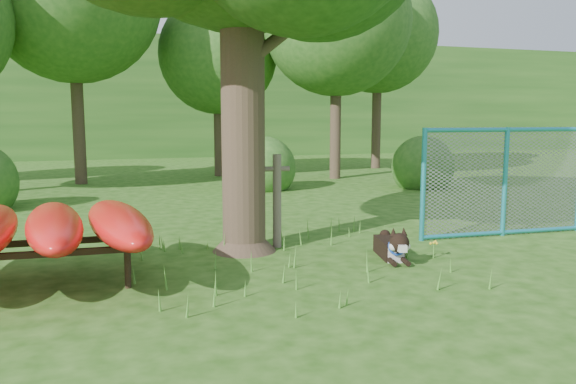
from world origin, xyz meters
name	(u,v)px	position (x,y,z in m)	size (l,w,h in m)	color
ground	(303,287)	(0.00, 0.00, 0.00)	(80.00, 80.00, 0.00)	#1E480E
wooden_post	(277,198)	(0.31, 2.11, 0.78)	(0.40, 0.15, 1.47)	brown
kayak_rack	(21,228)	(-3.21, 0.96, 0.74)	(3.10, 2.91, 0.96)	black
husky_dog	(392,247)	(1.67, 0.83, 0.19)	(0.49, 1.18, 0.54)	black
fence_section	(505,182)	(4.29, 1.73, 0.94)	(3.21, 0.22, 3.12)	teal
wildflower_clump	(434,244)	(2.29, 0.73, 0.20)	(0.12, 0.10, 0.25)	#4B8C2D
bg_tree_c	(218,55)	(1.50, 13.00, 4.11)	(4.00, 4.00, 6.12)	#372A1E
bg_tree_d	(337,21)	(5.00, 11.00, 5.08)	(4.80, 4.80, 7.50)	#372A1E
bg_tree_e	(378,34)	(8.00, 14.00, 5.23)	(4.60, 4.60, 7.55)	#372A1E
shrub_right	(422,187)	(6.50, 8.00, 0.00)	(1.80, 1.80, 1.80)	#27551B
shrub_mid	(264,189)	(2.00, 9.00, 0.00)	(1.80, 1.80, 1.80)	#27551B
wooded_hillside	(145,100)	(0.00, 28.00, 3.00)	(80.00, 12.00, 6.00)	#27551B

